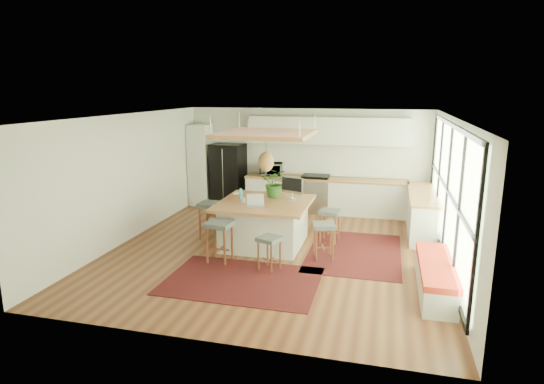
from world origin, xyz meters
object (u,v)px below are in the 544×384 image
(stool_near_right, at_px, (269,251))
(stool_right_back, at_px, (330,226))
(microwave, at_px, (271,168))
(laptop, at_px, (256,201))
(monitor, at_px, (292,187))
(stool_near_left, at_px, (220,244))
(stool_left_side, at_px, (211,222))
(stool_right_front, at_px, (324,241))
(island_plant, at_px, (275,186))
(fridge, at_px, (228,173))
(island, at_px, (265,223))

(stool_near_right, bearing_deg, stool_right_back, 64.63)
(stool_near_right, distance_m, microwave, 4.39)
(laptop, xyz_separation_m, monitor, (0.56, 0.82, 0.14))
(stool_near_left, xyz_separation_m, stool_left_side, (-0.68, 1.26, 0.00))
(stool_near_left, bearing_deg, monitor, 55.08)
(stool_near_left, xyz_separation_m, stool_right_front, (1.88, 0.64, 0.00))
(stool_near_left, distance_m, island_plant, 1.93)
(stool_left_side, distance_m, microwave, 2.93)
(stool_near_right, height_order, monitor, monitor)
(fridge, bearing_deg, laptop, -56.87)
(stool_near_right, relative_size, laptop, 1.73)
(fridge, xyz_separation_m, laptop, (1.77, -3.33, 0.12))
(island_plant, bearing_deg, laptop, -100.34)
(monitor, bearing_deg, stool_right_front, -29.54)
(stool_left_side, height_order, microwave, microwave)
(island, relative_size, island_plant, 2.96)
(fridge, height_order, stool_right_front, fridge)
(stool_right_front, bearing_deg, stool_left_side, 166.35)
(fridge, distance_m, island, 3.46)
(stool_near_left, xyz_separation_m, stool_right_back, (1.87, 1.63, 0.00))
(stool_near_left, bearing_deg, laptop, 54.32)
(fridge, distance_m, microwave, 1.25)
(laptop, xyz_separation_m, microwave, (-0.54, 3.32, 0.08))
(stool_near_left, height_order, island_plant, island_plant)
(fridge, distance_m, stool_right_front, 4.66)
(stool_near_left, distance_m, microwave, 4.09)
(fridge, relative_size, stool_right_front, 2.47)
(stool_right_front, bearing_deg, stool_near_right, -136.56)
(fridge, relative_size, laptop, 4.78)
(stool_right_front, xyz_separation_m, monitor, (-0.81, 0.88, 0.83))
(laptop, bearing_deg, stool_right_back, 15.39)
(island, height_order, monitor, monitor)
(stool_right_back, bearing_deg, fridge, 142.44)
(island, distance_m, microwave, 3.02)
(stool_near_right, height_order, stool_right_front, stool_right_front)
(stool_near_left, bearing_deg, island, 63.48)
(laptop, distance_m, monitor, 1.00)
(stool_near_left, bearing_deg, microwave, 90.53)
(laptop, bearing_deg, microwave, 80.47)
(monitor, xyz_separation_m, island_plant, (-0.39, 0.09, -0.02))
(monitor, bearing_deg, stool_near_left, -107.17)
(stool_right_back, xyz_separation_m, island_plant, (-1.20, -0.01, 0.82))
(island, xyz_separation_m, stool_near_left, (-0.57, -1.14, -0.11))
(stool_near_right, distance_m, stool_right_front, 1.19)
(island, bearing_deg, laptop, -98.35)
(stool_near_right, relative_size, stool_left_side, 0.79)
(stool_right_front, relative_size, stool_right_back, 0.99)
(stool_right_back, relative_size, laptop, 1.94)
(stool_near_left, xyz_separation_m, microwave, (-0.04, 4.02, 0.78))
(fridge, height_order, laptop, fridge)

